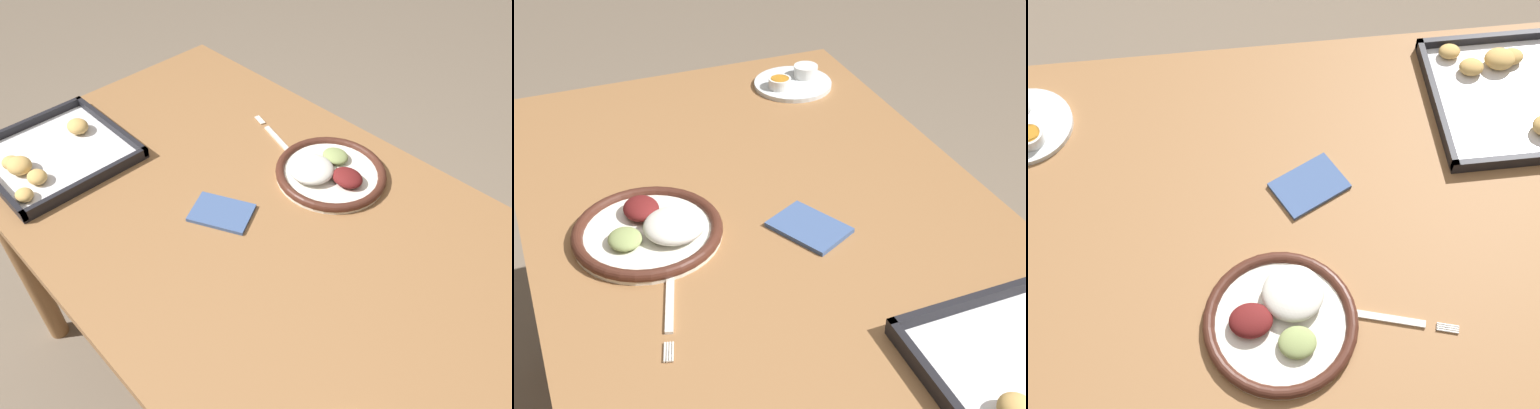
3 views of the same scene
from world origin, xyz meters
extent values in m
plane|color=#7A6B59|center=(0.00, 0.00, 0.00)|extent=(8.00, 8.00, 0.00)
cube|color=olive|center=(0.00, 0.00, 0.75)|extent=(1.28, 0.80, 0.03)
cylinder|color=olive|center=(0.59, -0.35, 0.37)|extent=(0.06, 0.06, 0.73)
cylinder|color=olive|center=(0.59, 0.35, 0.37)|extent=(0.06, 0.06, 0.73)
cylinder|color=white|center=(-0.04, -0.20, 0.77)|extent=(0.24, 0.24, 0.01)
torus|color=#472319|center=(-0.04, -0.20, 0.78)|extent=(0.25, 0.25, 0.02)
ellipsoid|color=silver|center=(-0.02, -0.16, 0.79)|extent=(0.10, 0.10, 0.03)
ellipsoid|color=maroon|center=(-0.09, -0.20, 0.79)|extent=(0.07, 0.06, 0.03)
ellipsoid|color=#8C9E5B|center=(-0.02, -0.24, 0.79)|extent=(0.06, 0.05, 0.02)
cube|color=silver|center=(0.12, -0.21, 0.77)|extent=(0.14, 0.05, 0.00)
cylinder|color=silver|center=(0.22, -0.25, 0.77)|extent=(0.03, 0.01, 0.00)
cylinder|color=silver|center=(0.22, -0.24, 0.77)|extent=(0.03, 0.01, 0.00)
cylinder|color=silver|center=(0.22, -0.24, 0.77)|extent=(0.03, 0.01, 0.00)
cylinder|color=silver|center=(0.22, -0.24, 0.77)|extent=(0.03, 0.01, 0.00)
cube|color=black|center=(0.45, 0.20, 0.77)|extent=(0.31, 0.31, 0.01)
cube|color=silver|center=(0.45, 0.20, 0.77)|extent=(0.28, 0.28, 0.00)
cube|color=black|center=(0.45, 0.05, 0.78)|extent=(0.31, 0.01, 0.02)
cube|color=black|center=(0.30, 0.20, 0.78)|extent=(0.01, 0.31, 0.02)
cube|color=black|center=(0.60, 0.20, 0.78)|extent=(0.01, 0.31, 0.02)
ellipsoid|color=tan|center=(0.47, 0.29, 0.78)|extent=(0.05, 0.04, 0.03)
ellipsoid|color=tan|center=(0.39, 0.28, 0.78)|extent=(0.05, 0.04, 0.03)
ellipsoid|color=tan|center=(0.35, 0.32, 0.78)|extent=(0.04, 0.04, 0.02)
ellipsoid|color=tan|center=(0.45, 0.29, 0.79)|extent=(0.06, 0.05, 0.03)
ellipsoid|color=tan|center=(0.49, 0.12, 0.79)|extent=(0.06, 0.05, 0.03)
cube|color=#3F598C|center=(0.04, 0.05, 0.77)|extent=(0.15, 0.13, 0.01)
camera|label=1|loc=(-0.53, 0.50, 1.50)|focal=35.00mm
camera|label=2|loc=(0.89, -0.36, 1.48)|focal=50.00mm
camera|label=3|loc=(-0.09, -0.63, 1.83)|focal=50.00mm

